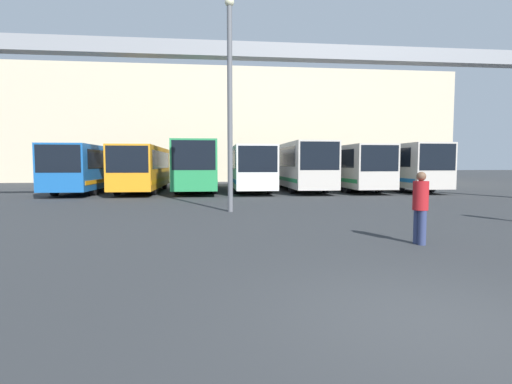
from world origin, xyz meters
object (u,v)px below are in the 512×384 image
object	(u,v)px
bus_slot_3	(248,166)
lamp_post	(230,97)
pedestrian_near_left	(420,206)
bus_slot_0	(89,166)
bus_slot_5	(347,165)
bus_slot_4	(297,164)
bus_slot_6	(393,164)
bus_slot_2	(197,164)
bus_slot_1	(143,166)

from	to	relation	value
bus_slot_3	lamp_post	size ratio (longest dim) A/B	1.41
lamp_post	pedestrian_near_left	bearing A→B (deg)	-58.85
bus_slot_0	bus_slot_5	size ratio (longest dim) A/B	0.95
bus_slot_5	pedestrian_near_left	bearing A→B (deg)	-104.23
bus_slot_0	bus_slot_4	world-z (taller)	bus_slot_4
bus_slot_5	bus_slot_6	xyz separation A→B (m)	(3.56, 0.03, 0.06)
bus_slot_4	lamp_post	distance (m)	13.84
bus_slot_2	bus_slot_4	bearing A→B (deg)	-0.27
pedestrian_near_left	bus_slot_2	bearing A→B (deg)	6.36
lamp_post	bus_slot_4	bearing A→B (deg)	66.48
bus_slot_6	pedestrian_near_left	size ratio (longest dim) A/B	6.67
bus_slot_0	pedestrian_near_left	distance (m)	22.81
bus_slot_0	lamp_post	bearing A→B (deg)	-53.46
bus_slot_5	lamp_post	size ratio (longest dim) A/B	1.38
bus_slot_0	bus_slot_4	bearing A→B (deg)	2.31
bus_slot_2	bus_slot_3	world-z (taller)	bus_slot_2
pedestrian_near_left	bus_slot_0	bearing A→B (deg)	24.21
bus_slot_6	bus_slot_2	bearing A→B (deg)	178.91
bus_slot_4	pedestrian_near_left	distance (m)	19.39
bus_slot_4	bus_slot_5	bearing A→B (deg)	-4.37
bus_slot_5	lamp_post	bearing A→B (deg)	-126.38
bus_slot_3	pedestrian_near_left	world-z (taller)	bus_slot_3
lamp_post	bus_slot_6	bearing A→B (deg)	44.27
bus_slot_2	lamp_post	world-z (taller)	lamp_post
pedestrian_near_left	lamp_post	world-z (taller)	lamp_post
bus_slot_1	bus_slot_3	size ratio (longest dim) A/B	0.87
bus_slot_4	bus_slot_6	distance (m)	7.12
bus_slot_4	lamp_post	size ratio (longest dim) A/B	1.45
pedestrian_near_left	lamp_post	size ratio (longest dim) A/B	0.21
bus_slot_2	lamp_post	distance (m)	12.87
bus_slot_0	bus_slot_3	world-z (taller)	bus_slot_0
bus_slot_5	lamp_post	distance (m)	15.38
bus_slot_6	pedestrian_near_left	distance (m)	20.87
bus_slot_2	bus_slot_6	bearing A→B (deg)	-1.09
bus_slot_2	bus_slot_3	size ratio (longest dim) A/B	1.04
bus_slot_2	bus_slot_6	distance (m)	14.23
bus_slot_1	bus_slot_0	bearing A→B (deg)	174.53
bus_slot_2	bus_slot_5	bearing A→B (deg)	-1.64
bus_slot_6	bus_slot_4	bearing A→B (deg)	178.09
bus_slot_0	pedestrian_near_left	bearing A→B (deg)	-55.35
bus_slot_3	pedestrian_near_left	xyz separation A→B (m)	(2.28, -19.15, -0.82)
lamp_post	bus_slot_2	bearing A→B (deg)	97.72
pedestrian_near_left	lamp_post	xyz separation A→B (m)	(-4.15, 6.86, 3.57)
bus_slot_1	bus_slot_4	distance (m)	10.71
bus_slot_5	bus_slot_4	bearing A→B (deg)	175.63
bus_slot_0	bus_slot_6	size ratio (longest dim) A/B	0.94
bus_slot_3	lamp_post	distance (m)	12.73
bus_slot_3	bus_slot_6	size ratio (longest dim) A/B	1.01
bus_slot_4	pedestrian_near_left	world-z (taller)	bus_slot_4
bus_slot_3	bus_slot_5	xyz separation A→B (m)	(7.12, -0.10, 0.04)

